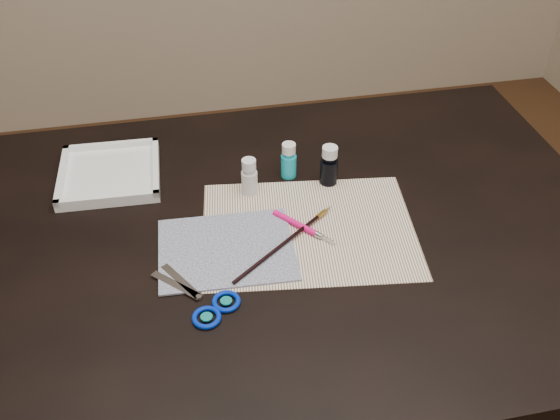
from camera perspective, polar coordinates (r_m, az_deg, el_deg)
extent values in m
cube|color=black|center=(1.44, 0.00, -13.14)|extent=(1.30, 0.90, 0.75)
cube|color=white|center=(1.17, 2.64, -1.78)|extent=(0.43, 0.35, 0.00)
cube|color=#15203F|center=(1.13, -4.92, -3.59)|extent=(0.25, 0.21, 0.00)
cylinder|color=silver|center=(1.24, -2.82, 3.08)|extent=(0.04, 0.04, 0.08)
cylinder|color=#15ADC4|center=(1.28, 0.80, 4.58)|extent=(0.03, 0.03, 0.08)
cylinder|color=black|center=(1.26, 4.51, 4.10)|extent=(0.05, 0.05, 0.09)
cube|color=white|center=(1.34, -15.30, 3.30)|extent=(0.21, 0.21, 0.02)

